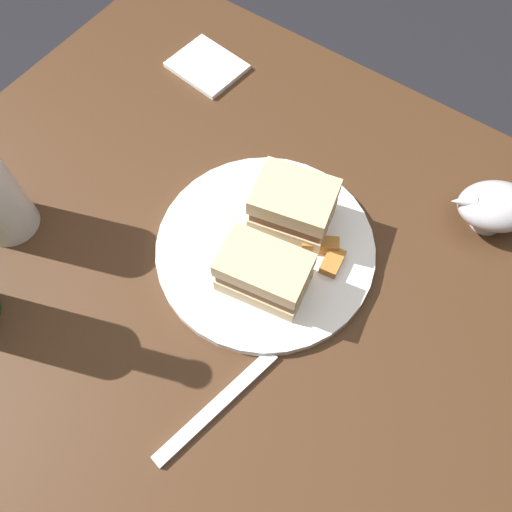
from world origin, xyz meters
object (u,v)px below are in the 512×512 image
Objects in this scene: plate at (265,248)px; sandwich_half_left at (264,273)px; napkin at (207,66)px; sandwich_half_right at (296,208)px; gravy_boat at (495,206)px; fork at (217,406)px.

sandwich_half_left is (0.03, -0.05, 0.04)m from plate.
sandwich_half_left reaches higher than napkin.
sandwich_half_right is 0.33m from napkin.
napkin is at bearing 178.64° from gravy_boat.
gravy_boat is 0.44m from fork.
sandwich_half_left is 0.16m from fork.
gravy_boat reaches higher than napkin.
plate is 2.62× the size of napkin.
sandwich_half_left is 1.06× the size of napkin.
sandwich_half_right reaches higher than sandwich_half_left.
plate is at bearing -101.18° from sandwich_half_right.
napkin is at bearing 138.09° from sandwich_half_left.
plate is 0.07m from sandwich_half_left.
fork is (0.34, -0.42, -0.00)m from napkin.
sandwich_half_right is 1.05× the size of napkin.
sandwich_half_right is (0.01, 0.05, 0.04)m from plate.
sandwich_half_left reaches higher than gravy_boat.
fork is (0.07, -0.20, -0.00)m from plate.
plate is 0.31m from gravy_boat.
gravy_boat is at bearing 43.73° from plate.
sandwich_half_left is 0.40m from napkin.
plate is 0.21m from fork.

